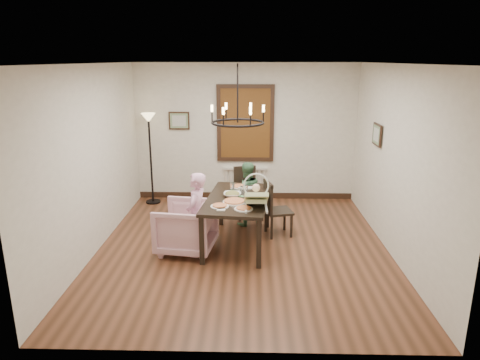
{
  "coord_description": "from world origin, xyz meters",
  "views": [
    {
      "loc": [
        0.12,
        -6.19,
        2.86
      ],
      "look_at": [
        -0.05,
        0.19,
        1.05
      ],
      "focal_mm": 32.0,
      "sensor_mm": 36.0,
      "label": 1
    }
  ],
  "objects_px": {
    "armchair": "(186,227)",
    "baby_bouncer": "(256,196)",
    "chair_far": "(247,193)",
    "chair_right": "(279,208)",
    "floor_lamp": "(151,160)",
    "elderly_woman": "(197,221)",
    "seated_man": "(246,199)",
    "drinking_glass": "(242,190)",
    "dining_table": "(238,203)"
  },
  "relations": [
    {
      "from": "chair_right",
      "to": "elderly_woman",
      "type": "relative_size",
      "value": 0.89
    },
    {
      "from": "chair_right",
      "to": "floor_lamp",
      "type": "distance_m",
      "value": 2.99
    },
    {
      "from": "armchair",
      "to": "seated_man",
      "type": "xyz_separation_m",
      "value": [
        0.91,
        1.11,
        0.09
      ]
    },
    {
      "from": "chair_far",
      "to": "seated_man",
      "type": "relative_size",
      "value": 1.0
    },
    {
      "from": "chair_far",
      "to": "seated_man",
      "type": "height_order",
      "value": "seated_man"
    },
    {
      "from": "chair_far",
      "to": "drinking_glass",
      "type": "relative_size",
      "value": 7.22
    },
    {
      "from": "dining_table",
      "to": "drinking_glass",
      "type": "distance_m",
      "value": 0.22
    },
    {
      "from": "elderly_woman",
      "to": "seated_man",
      "type": "distance_m",
      "value": 1.43
    },
    {
      "from": "armchair",
      "to": "seated_man",
      "type": "distance_m",
      "value": 1.44
    },
    {
      "from": "chair_right",
      "to": "seated_man",
      "type": "height_order",
      "value": "seated_man"
    },
    {
      "from": "seated_man",
      "to": "floor_lamp",
      "type": "xyz_separation_m",
      "value": [
        -1.94,
        1.17,
        0.43
      ]
    },
    {
      "from": "seated_man",
      "to": "chair_far",
      "type": "bearing_deg",
      "value": -107.37
    },
    {
      "from": "chair_far",
      "to": "elderly_woman",
      "type": "bearing_deg",
      "value": -128.34
    },
    {
      "from": "dining_table",
      "to": "elderly_woman",
      "type": "bearing_deg",
      "value": -140.58
    },
    {
      "from": "armchair",
      "to": "drinking_glass",
      "type": "bearing_deg",
      "value": 124.93
    },
    {
      "from": "baby_bouncer",
      "to": "floor_lamp",
      "type": "distance_m",
      "value": 3.25
    },
    {
      "from": "armchair",
      "to": "baby_bouncer",
      "type": "distance_m",
      "value": 1.23
    },
    {
      "from": "chair_right",
      "to": "dining_table",
      "type": "bearing_deg",
      "value": 105.79
    },
    {
      "from": "drinking_glass",
      "to": "elderly_woman",
      "type": "bearing_deg",
      "value": -140.33
    },
    {
      "from": "chair_far",
      "to": "drinking_glass",
      "type": "bearing_deg",
      "value": -107.57
    },
    {
      "from": "seated_man",
      "to": "baby_bouncer",
      "type": "distance_m",
      "value": 1.41
    },
    {
      "from": "armchair",
      "to": "seated_man",
      "type": "height_order",
      "value": "seated_man"
    },
    {
      "from": "dining_table",
      "to": "drinking_glass",
      "type": "height_order",
      "value": "drinking_glass"
    },
    {
      "from": "chair_far",
      "to": "floor_lamp",
      "type": "bearing_deg",
      "value": 143.97
    },
    {
      "from": "seated_man",
      "to": "dining_table",
      "type": "bearing_deg",
      "value": 65.98
    },
    {
      "from": "dining_table",
      "to": "seated_man",
      "type": "bearing_deg",
      "value": 88.08
    },
    {
      "from": "chair_far",
      "to": "baby_bouncer",
      "type": "distance_m",
      "value": 1.76
    },
    {
      "from": "baby_bouncer",
      "to": "floor_lamp",
      "type": "relative_size",
      "value": 0.3
    },
    {
      "from": "chair_right",
      "to": "elderly_woman",
      "type": "bearing_deg",
      "value": 106.98
    },
    {
      "from": "dining_table",
      "to": "chair_far",
      "type": "bearing_deg",
      "value": 90.08
    },
    {
      "from": "chair_far",
      "to": "drinking_glass",
      "type": "distance_m",
      "value": 1.11
    },
    {
      "from": "floor_lamp",
      "to": "drinking_glass",
      "type": "bearing_deg",
      "value": -44.61
    },
    {
      "from": "floor_lamp",
      "to": "armchair",
      "type": "bearing_deg",
      "value": -65.66
    },
    {
      "from": "floor_lamp",
      "to": "chair_far",
      "type": "bearing_deg",
      "value": -22.42
    },
    {
      "from": "dining_table",
      "to": "chair_right",
      "type": "height_order",
      "value": "chair_right"
    },
    {
      "from": "seated_man",
      "to": "drinking_glass",
      "type": "bearing_deg",
      "value": 68.97
    },
    {
      "from": "elderly_woman",
      "to": "drinking_glass",
      "type": "height_order",
      "value": "elderly_woman"
    },
    {
      "from": "seated_man",
      "to": "baby_bouncer",
      "type": "height_order",
      "value": "baby_bouncer"
    },
    {
      "from": "seated_man",
      "to": "armchair",
      "type": "bearing_deg",
      "value": 35.02
    },
    {
      "from": "seated_man",
      "to": "drinking_glass",
      "type": "distance_m",
      "value": 0.78
    },
    {
      "from": "seated_man",
      "to": "baby_bouncer",
      "type": "bearing_deg",
      "value": 81.0
    },
    {
      "from": "chair_far",
      "to": "armchair",
      "type": "xyz_separation_m",
      "value": [
        -0.92,
        -1.48,
        -0.09
      ]
    },
    {
      "from": "armchair",
      "to": "elderly_woman",
      "type": "distance_m",
      "value": 0.26
    },
    {
      "from": "chair_far",
      "to": "floor_lamp",
      "type": "distance_m",
      "value": 2.15
    },
    {
      "from": "baby_bouncer",
      "to": "drinking_glass",
      "type": "distance_m",
      "value": 0.68
    },
    {
      "from": "seated_man",
      "to": "drinking_glass",
      "type": "xyz_separation_m",
      "value": [
        -0.06,
        -0.68,
        0.37
      ]
    },
    {
      "from": "armchair",
      "to": "baby_bouncer",
      "type": "height_order",
      "value": "baby_bouncer"
    },
    {
      "from": "chair_far",
      "to": "floor_lamp",
      "type": "relative_size",
      "value": 0.53
    },
    {
      "from": "floor_lamp",
      "to": "elderly_woman",
      "type": "bearing_deg",
      "value": -63.18
    },
    {
      "from": "dining_table",
      "to": "baby_bouncer",
      "type": "xyz_separation_m",
      "value": [
        0.28,
        -0.48,
        0.26
      ]
    }
  ]
}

